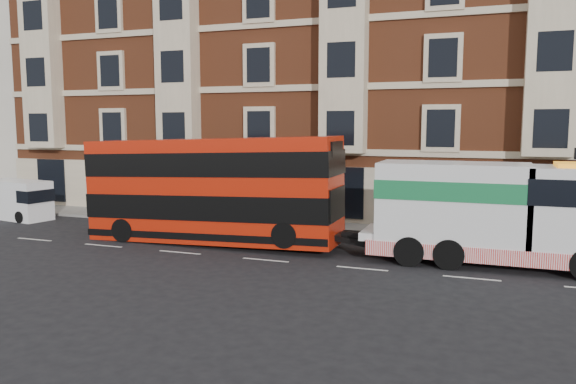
# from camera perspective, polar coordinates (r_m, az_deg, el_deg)

# --- Properties ---
(ground) EXTENTS (120.00, 120.00, 0.00)m
(ground) POSITION_cam_1_polar(r_m,az_deg,el_deg) (23.04, -2.29, -6.92)
(ground) COLOR black
(ground) RESTS_ON ground
(sidewalk) EXTENTS (90.00, 3.00, 0.15)m
(sidewalk) POSITION_cam_1_polar(r_m,az_deg,el_deg) (29.94, 3.17, -3.56)
(sidewalk) COLOR slate
(sidewalk) RESTS_ON ground
(victorian_terrace) EXTENTS (45.00, 12.00, 20.40)m
(victorian_terrace) POSITION_cam_1_polar(r_m,az_deg,el_deg) (36.86, 7.53, 13.94)
(victorian_terrace) COLOR brown
(victorian_terrace) RESTS_ON ground
(lamp_post_west) EXTENTS (0.35, 0.15, 4.35)m
(lamp_post_west) POSITION_cam_1_polar(r_m,az_deg,el_deg) (30.69, -8.30, 1.54)
(lamp_post_west) COLOR black
(lamp_post_west) RESTS_ON sidewalk
(lamp_post_east) EXTENTS (0.35, 0.15, 4.35)m
(lamp_post_east) POSITION_cam_1_polar(r_m,az_deg,el_deg) (27.26, 27.25, 0.18)
(lamp_post_east) COLOR black
(lamp_post_east) RESTS_ON sidewalk
(double_decker_bus) EXTENTS (11.97, 2.75, 4.85)m
(double_decker_bus) POSITION_cam_1_polar(r_m,az_deg,el_deg) (26.10, -7.78, 0.38)
(double_decker_bus) COLOR red
(double_decker_bus) RESTS_ON ground
(tow_truck) EXTENTS (9.59, 2.83, 4.00)m
(tow_truck) POSITION_cam_1_polar(r_m,az_deg,el_deg) (23.18, 19.68, -1.90)
(tow_truck) COLOR silver
(tow_truck) RESTS_ON ground
(box_van) EXTENTS (4.58, 2.47, 2.26)m
(box_van) POSITION_cam_1_polar(r_m,az_deg,el_deg) (36.38, -25.80, -0.73)
(box_van) COLOR white
(box_van) RESTS_ON ground
(pedestrian) EXTENTS (0.71, 0.61, 1.65)m
(pedestrian) POSITION_cam_1_polar(r_m,az_deg,el_deg) (33.20, -15.15, -1.18)
(pedestrian) COLOR black
(pedestrian) RESTS_ON sidewalk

